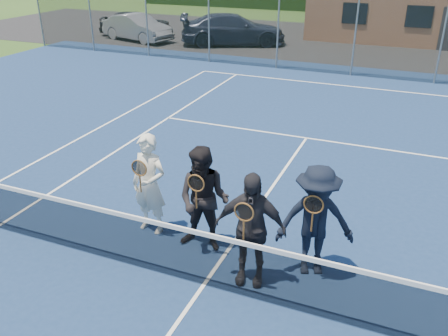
# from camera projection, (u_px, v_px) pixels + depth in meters

# --- Properties ---
(ground) EXTENTS (220.00, 220.00, 0.00)m
(ground) POSITION_uv_depth(u_px,v_px,m) (371.00, 45.00, 23.76)
(ground) COLOR #2D4B1B
(ground) RESTS_ON ground
(court_surface) EXTENTS (30.00, 30.00, 0.02)m
(court_surface) POSITION_uv_depth(u_px,v_px,m) (204.00, 286.00, 7.10)
(court_surface) COLOR navy
(court_surface) RESTS_ON ground
(tarmac_carpark) EXTENTS (40.00, 12.00, 0.01)m
(tarmac_carpark) POSITION_uv_depth(u_px,v_px,m) (294.00, 40.00, 25.15)
(tarmac_carpark) COLOR black
(tarmac_carpark) RESTS_ON ground
(hedge_row) EXTENTS (40.00, 1.20, 1.10)m
(hedge_row) POSITION_uv_depth(u_px,v_px,m) (394.00, 7.00, 33.52)
(hedge_row) COLOR black
(hedge_row) RESTS_ON ground
(car_a) EXTENTS (4.15, 2.90, 1.31)m
(car_a) POSITION_uv_depth(u_px,v_px,m) (135.00, 23.00, 26.28)
(car_a) COLOR black
(car_a) RESTS_ON ground
(car_b) EXTENTS (4.27, 2.43, 1.33)m
(car_b) POSITION_uv_depth(u_px,v_px,m) (137.00, 28.00, 24.67)
(car_b) COLOR gray
(car_b) RESTS_ON ground
(car_c) EXTENTS (5.58, 4.08, 1.50)m
(car_c) POSITION_uv_depth(u_px,v_px,m) (233.00, 29.00, 23.62)
(car_c) COLOR #1A2135
(car_c) RESTS_ON ground
(court_markings) EXTENTS (11.03, 23.83, 0.01)m
(court_markings) POSITION_uv_depth(u_px,v_px,m) (204.00, 285.00, 7.09)
(court_markings) COLOR white
(court_markings) RESTS_ON court_surface
(tennis_net) EXTENTS (11.68, 0.08, 1.10)m
(tennis_net) POSITION_uv_depth(u_px,v_px,m) (203.00, 257.00, 6.87)
(tennis_net) COLOR slate
(tennis_net) RESTS_ON ground
(perimeter_fence) EXTENTS (30.07, 0.07, 3.02)m
(perimeter_fence) POSITION_uv_depth(u_px,v_px,m) (355.00, 36.00, 17.69)
(perimeter_fence) COLOR slate
(perimeter_fence) RESTS_ON ground
(player_a) EXTENTS (0.69, 0.53, 1.80)m
(player_a) POSITION_uv_depth(u_px,v_px,m) (149.00, 185.00, 8.09)
(player_a) COLOR white
(player_a) RESTS_ON court_surface
(player_b) EXTENTS (0.91, 0.73, 1.80)m
(player_b) POSITION_uv_depth(u_px,v_px,m) (204.00, 200.00, 7.61)
(player_b) COLOR black
(player_b) RESTS_ON court_surface
(player_c) EXTENTS (1.12, 0.62, 1.80)m
(player_c) POSITION_uv_depth(u_px,v_px,m) (250.00, 229.00, 6.83)
(player_c) COLOR #242328
(player_c) RESTS_ON court_surface
(player_d) EXTENTS (1.32, 1.03, 1.80)m
(player_d) POSITION_uv_depth(u_px,v_px,m) (315.00, 221.00, 7.02)
(player_d) COLOR black
(player_d) RESTS_ON court_surface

